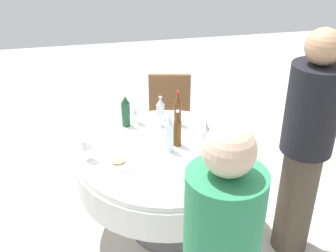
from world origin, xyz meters
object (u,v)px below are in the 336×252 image
object	(u,v)px
dining_table	(168,167)
plate_rear	(118,162)
bottle_brown_front	(178,109)
plate_outer	(209,141)
bottle_clear_north	(169,134)
wine_glass_front	(166,121)
bottle_clear_right	(161,112)
wine_glass_west	(138,111)
bottle_dark_green_far	(126,112)
person_far	(306,145)
wine_glass_left	(87,145)
bottle_brown_left	(177,129)
chair_west	(170,104)
bottle_clear_west	(205,142)
plate_inner	(145,142)

from	to	relation	value
dining_table	plate_rear	world-z (taller)	plate_rear
bottle_brown_front	plate_outer	size ratio (longest dim) A/B	1.26
bottle_clear_north	wine_glass_front	world-z (taller)	bottle_clear_north
bottle_clear_right	wine_glass_west	world-z (taller)	bottle_clear_right
bottle_dark_green_far	person_far	size ratio (longest dim) A/B	0.16
wine_glass_left	plate_outer	size ratio (longest dim) A/B	0.69
bottle_clear_north	bottle_brown_left	world-z (taller)	bottle_clear_north
wine_glass_west	chair_west	world-z (taller)	wine_glass_west
dining_table	bottle_dark_green_far	bearing A→B (deg)	120.18
wine_glass_front	chair_west	size ratio (longest dim) A/B	0.18
plate_outer	person_far	xyz separation A→B (m)	(0.54, -0.41, 0.13)
bottle_dark_green_far	person_far	world-z (taller)	person_far
dining_table	plate_rear	size ratio (longest dim) A/B	5.59
bottle_clear_west	bottle_clear_north	bearing A→B (deg)	141.29
bottle_dark_green_far	bottle_brown_left	world-z (taller)	bottle_brown_left
bottle_brown_front	plate_rear	size ratio (longest dim) A/B	1.21
bottle_brown_front	wine_glass_west	bearing A→B (deg)	165.10
plate_rear	chair_west	size ratio (longest dim) A/B	0.27
bottle_dark_green_far	wine_glass_left	bearing A→B (deg)	-125.47
wine_glass_west	wine_glass_front	bearing A→B (deg)	-50.34
wine_glass_front	bottle_clear_right	bearing A→B (deg)	94.43
bottle_brown_front	plate_outer	xyz separation A→B (m)	(0.17, -0.31, -0.12)
bottle_brown_front	plate_inner	distance (m)	0.40
bottle_clear_north	wine_glass_left	xyz separation A→B (m)	(-0.57, 0.00, -0.02)
bottle_clear_north	bottle_dark_green_far	world-z (taller)	bottle_clear_north
bottle_clear_west	chair_west	bearing A→B (deg)	88.09
bottle_dark_green_far	wine_glass_west	size ratio (longest dim) A/B	1.84
bottle_brown_left	wine_glass_front	xyz separation A→B (m)	(-0.05, 0.17, -0.02)
plate_outer	wine_glass_front	bearing A→B (deg)	148.90
bottle_clear_west	person_far	size ratio (longest dim) A/B	0.19
dining_table	plate_inner	xyz separation A→B (m)	(-0.14, 0.13, 0.16)
bottle_clear_north	plate_inner	world-z (taller)	bottle_clear_north
dining_table	wine_glass_left	distance (m)	0.62
plate_rear	plate_outer	world-z (taller)	plate_rear
plate_inner	person_far	world-z (taller)	person_far
bottle_dark_green_far	bottle_brown_left	bearing A→B (deg)	-48.38
plate_inner	bottle_dark_green_far	bearing A→B (deg)	109.10
bottle_brown_left	wine_glass_left	size ratio (longest dim) A/B	1.77
bottle_brown_front	person_far	xyz separation A→B (m)	(0.71, -0.72, 0.01)
bottle_brown_front	plate_outer	distance (m)	0.38
wine_glass_front	wine_glass_west	xyz separation A→B (m)	(-0.18, 0.22, -0.01)
person_far	bottle_clear_right	bearing A→B (deg)	-108.62
wine_glass_front	plate_inner	world-z (taller)	wine_glass_front
dining_table	bottle_brown_left	bearing A→B (deg)	35.22
bottle_clear_right	chair_west	distance (m)	0.93
bottle_clear_right	bottle_clear_west	distance (m)	0.60
bottle_dark_green_far	plate_rear	xyz separation A→B (m)	(-0.12, -0.53, -0.11)
bottle_clear_north	chair_west	size ratio (longest dim) A/B	0.34
plate_inner	plate_outer	distance (m)	0.47
bottle_dark_green_far	bottle_brown_front	size ratio (longest dim) A/B	0.93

